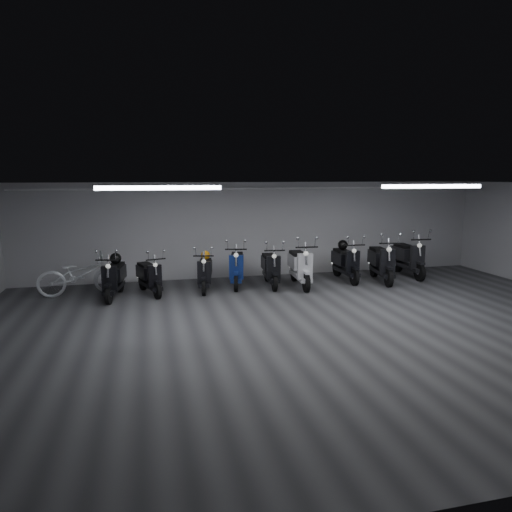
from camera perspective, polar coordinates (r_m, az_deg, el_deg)
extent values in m
cube|color=#37373A|center=(9.28, 7.96, -8.84)|extent=(14.00, 10.00, 0.01)
cube|color=gray|center=(8.80, 8.40, 8.77)|extent=(14.00, 10.00, 0.01)
cube|color=#B0B0B3|center=(13.66, 0.43, 3.31)|extent=(14.00, 0.01, 2.80)
cube|color=white|center=(9.18, -11.95, 8.30)|extent=(2.40, 0.18, 0.08)
cube|color=white|center=(11.11, 21.07, 8.09)|extent=(2.40, 0.18, 0.08)
cylinder|color=white|center=(13.50, 0.53, 8.42)|extent=(13.60, 0.05, 0.05)
imported|color=white|center=(12.33, -21.11, -1.62)|extent=(2.08, 1.02, 1.29)
sphere|color=orange|center=(12.22, -6.31, 0.10)|extent=(0.24, 0.24, 0.24)
sphere|color=black|center=(11.92, -17.08, -0.28)|extent=(0.28, 0.28, 0.28)
sphere|color=black|center=(13.52, 10.74, 1.38)|extent=(0.29, 0.29, 0.29)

